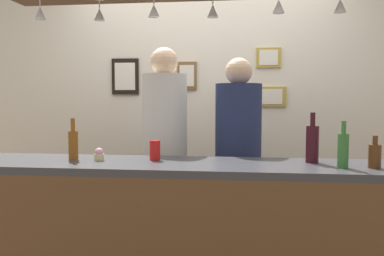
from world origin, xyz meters
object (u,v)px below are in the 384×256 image
person_middle_navy_shirt (238,149)px  picture_frame_upper_small (269,58)px  bottle_beer_amber_tall (73,144)px  picture_frame_lower_pair (270,97)px  picture_frame_caricature (125,76)px  picture_frame_crest (187,76)px  bottle_beer_brown_stubby (375,155)px  person_left_white_patterned_shirt (165,141)px  bottle_beer_green_import (343,149)px  drink_can (155,150)px  cupcake (99,155)px  bottle_wine_dark_red (312,143)px

person_middle_navy_shirt → picture_frame_upper_small: size_ratio=7.68×
bottle_beer_amber_tall → picture_frame_lower_pair: size_ratio=0.87×
picture_frame_caricature → picture_frame_crest: (0.59, 0.00, 0.00)m
bottle_beer_brown_stubby → person_left_white_patterned_shirt: bearing=152.3°
bottle_beer_green_import → picture_frame_lower_pair: bearing=101.4°
bottle_beer_brown_stubby → drink_can: size_ratio=1.48×
person_left_white_patterned_shirt → bottle_beer_green_import: size_ratio=6.82×
drink_can → picture_frame_upper_small: bearing=59.5°
bottle_beer_amber_tall → cupcake: (0.17, -0.01, -0.06)m
person_middle_navy_shirt → bottle_beer_brown_stubby: (0.75, -0.68, 0.06)m
bottle_beer_brown_stubby → picture_frame_caricature: 2.40m
bottle_beer_green_import → person_left_white_patterned_shirt: bearing=148.4°
bottle_beer_green_import → drink_can: (-1.09, 0.16, -0.04)m
bottle_beer_green_import → cupcake: (-1.43, 0.10, -0.07)m
bottle_beer_brown_stubby → bottle_beer_amber_tall: bearing=177.1°
cupcake → picture_frame_crest: picture_frame_crest is taller
bottle_wine_dark_red → drink_can: size_ratio=2.46×
picture_frame_caricature → picture_frame_lower_pair: (1.36, 0.00, -0.19)m
person_middle_navy_shirt → picture_frame_lower_pair: person_middle_navy_shirt is taller
person_left_white_patterned_shirt → drink_can: person_left_white_patterned_shirt is taller
picture_frame_upper_small → bottle_beer_green_import: bearing=-78.1°
bottle_beer_amber_tall → picture_frame_upper_small: bearing=47.0°
picture_frame_upper_small → drink_can: bearing=-120.5°
picture_frame_lower_pair → bottle_beer_brown_stubby: bearing=-72.2°
bottle_wine_dark_red → picture_frame_crest: bearing=125.3°
drink_can → picture_frame_upper_small: 1.68m
bottle_beer_amber_tall → picture_frame_crest: 1.56m
bottle_wine_dark_red → bottle_beer_brown_stubby: bearing=-26.9°
bottle_beer_brown_stubby → cupcake: bearing=177.0°
bottle_beer_brown_stubby → picture_frame_lower_pair: (-0.47, 1.47, 0.33)m
bottle_beer_amber_tall → picture_frame_upper_small: 1.99m
picture_frame_lower_pair → person_middle_navy_shirt: bearing=-109.6°
drink_can → picture_frame_caricature: size_ratio=0.36×
bottle_beer_green_import → picture_frame_upper_small: (-0.31, 1.48, 0.65)m
person_middle_navy_shirt → picture_frame_caricature: (-1.08, 0.79, 0.58)m
picture_frame_crest → bottle_beer_green_import: bearing=-54.3°
person_left_white_patterned_shirt → person_middle_navy_shirt: person_left_white_patterned_shirt is taller
picture_frame_crest → bottle_beer_brown_stubby: bearing=-49.9°
person_left_white_patterned_shirt → picture_frame_lower_pair: size_ratio=5.91×
bottle_wine_dark_red → bottle_beer_brown_stubby: (0.31, -0.16, -0.05)m
bottle_beer_brown_stubby → picture_frame_crest: (-1.24, 1.47, 0.52)m
person_left_white_patterned_shirt → picture_frame_caricature: same height
bottle_beer_green_import → bottle_beer_amber_tall: (-1.60, 0.10, -0.00)m
drink_can → cupcake: size_ratio=1.56×
picture_frame_lower_pair → picture_frame_crest: bearing=180.0°
person_middle_navy_shirt → bottle_wine_dark_red: size_ratio=5.63×
bottle_beer_brown_stubby → picture_frame_crest: picture_frame_crest is taller
person_middle_navy_shirt → bottle_beer_amber_tall: (-1.02, -0.59, 0.09)m
bottle_beer_brown_stubby → cupcake: size_ratio=2.31×
picture_frame_upper_small → person_middle_navy_shirt: bearing=-108.7°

